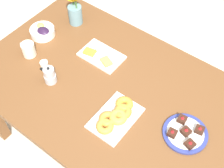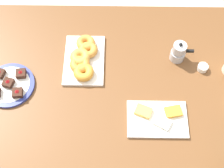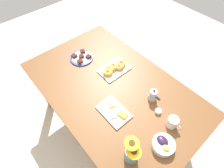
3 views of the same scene
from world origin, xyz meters
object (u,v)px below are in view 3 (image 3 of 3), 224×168
Objects in this scene: cheese_platter at (114,111)px; coffee_mug at (172,122)px; dining_table at (112,92)px; grape_bowl at (163,144)px; moka_pot at (153,95)px; flower_vase at (132,154)px; jam_cup_honey at (158,111)px; dessert_plate at (82,57)px; croissant_platter at (114,68)px.

coffee_mug is at bearing 34.74° from cheese_platter.
dining_table is 0.63m from grape_bowl.
moka_pot reaches higher than coffee_mug.
moka_pot is (-0.22, 0.47, -0.03)m from flower_vase.
jam_cup_honey is 0.20× the size of flower_vase.
jam_cup_honey is at bearing 176.35° from coffee_mug.
coffee_mug is 0.50× the size of dessert_plate.
jam_cup_honey is 0.90m from dessert_plate.
dessert_plate is (-0.47, 0.01, 0.10)m from dining_table.
dining_table is 10.19× the size of grape_bowl.
cheese_platter is at bearing -13.09° from dessert_plate.
coffee_mug is at bearing -15.76° from moka_pot.
grape_bowl is 1.09m from dessert_plate.
dining_table is 6.61× the size of flower_vase.
cheese_platter is 2.18× the size of moka_pot.
cheese_platter is at bearing -145.26° from coffee_mug.
dining_table is 0.27m from cheese_platter.
flower_vase is at bearing -111.98° from grape_bowl.
jam_cup_honey is (0.23, 0.26, 0.00)m from cheese_platter.
coffee_mug reaches higher than cheese_platter.
croissant_platter is 6.01× the size of jam_cup_honey.
croissant_platter is at bearing 176.33° from jam_cup_honey.
croissant_platter is at bearing 22.64° from dessert_plate.
cheese_platter is at bearing -169.66° from grape_bowl.
flower_vase reaches higher than cheese_platter.
dining_table is 6.15× the size of cheese_platter.
grape_bowl is at bearing -71.51° from coffee_mug.
cheese_platter is (0.20, -0.15, 0.10)m from dining_table.
jam_cup_honey is at bearing 136.50° from grape_bowl.
grape_bowl is at bearing -43.50° from jam_cup_honey.
coffee_mug reaches higher than jam_cup_honey.
croissant_platter is (-0.70, 0.04, -0.02)m from coffee_mug.
cheese_platter is 1.07× the size of flower_vase.
dining_table is at bearing -165.71° from jam_cup_honey.
coffee_mug reaches higher than croissant_platter.
croissant_platter is at bearing 176.33° from coffee_mug.
dining_table is 0.63m from flower_vase.
cheese_platter is at bearing -131.23° from jam_cup_honey.
cheese_platter is 0.45m from croissant_platter.
flower_vase is (0.10, -0.40, 0.07)m from jam_cup_honey.
dessert_plate is (-1.03, -0.09, -0.03)m from coffee_mug.
coffee_mug is 0.40m from flower_vase.
coffee_mug reaches higher than dessert_plate.
moka_pot reaches higher than dining_table.
flower_vase reaches higher than moka_pot.
coffee_mug is 0.47× the size of flower_vase.
dessert_plate is at bearing 175.83° from grape_bowl.
dining_table is at bearing -169.88° from coffee_mug.
flower_vase is at bearing -75.74° from jam_cup_honey.
dessert_plate reaches higher than jam_cup_honey.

